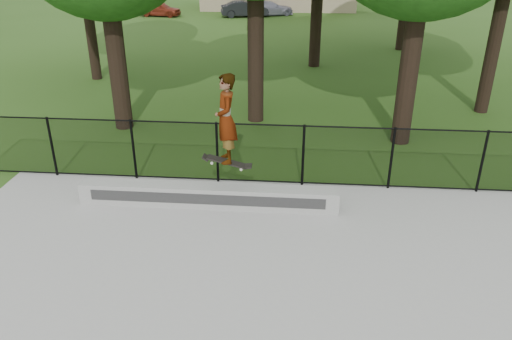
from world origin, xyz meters
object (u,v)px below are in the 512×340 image
Objects in this scene: car_a at (160,9)px; skater_airborne at (226,120)px; car_b at (245,9)px; grind_ledge at (208,196)px; car_c at (270,8)px.

skater_airborne is (8.85, -27.78, 1.57)m from car_a.
car_a is at bearing 107.68° from skater_airborne.
car_b is (6.19, 0.22, 0.04)m from car_a.
grind_ledge is 1.85m from skater_airborne.
skater_airborne reaches higher than car_a.
car_a reaches higher than grind_ledge.
car_a is at bearing 79.56° from car_b.
grind_ledge is 1.82× the size of car_b.
car_b reaches higher than car_c.
car_b is 1.95m from car_c.
car_a is 29.20m from skater_airborne.
car_c is 28.91m from skater_airborne.
skater_airborne reaches higher than car_c.
skater_airborne reaches higher than grind_ledge.
car_a reaches higher than car_c.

